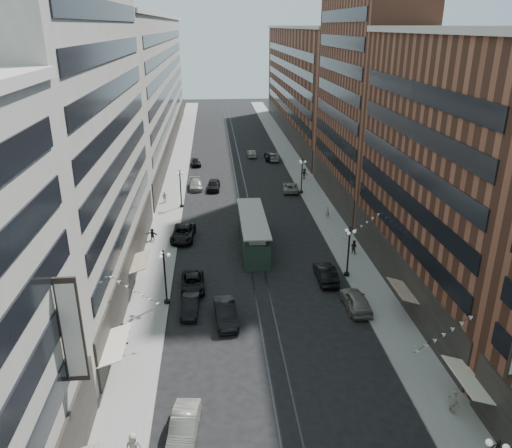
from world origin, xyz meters
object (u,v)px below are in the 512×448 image
object	(u,v)px
car_2	(193,283)
car_11	(290,187)
car_5	(226,313)
car_14	(251,154)
pedestrian_8	(327,212)
car_4	(356,300)
streetcar	(253,233)
lamppost_sw_mid	(181,188)
pedestrian_9	(304,174)
lamppost_se_mid	(302,175)
car_1	(184,427)
pedestrian_6	(165,197)
pedestrian_5	(152,234)
pedestrian_2	(124,334)
car_12	(270,156)
car_extra_1	(274,157)
pedestrian_1	(133,447)
car_7	(183,233)
pedestrian_7	(354,247)
lamppost_sw_far	(165,275)
car_9	(196,162)
car_extra_0	(190,306)
pedestrian_4	(453,402)
car_8	(196,184)
car_13	(214,185)
car_10	(326,273)
lamppost_se_far	(349,250)

from	to	relation	value
car_2	car_11	distance (m)	33.84
car_5	car_14	distance (m)	59.97
car_2	pedestrian_8	xyz separation A→B (m)	(17.72, 18.26, 0.26)
car_4	streetcar	bearing A→B (deg)	-62.12
lamppost_sw_mid	pedestrian_9	bearing A→B (deg)	31.61
lamppost_se_mid	pedestrian_8	world-z (taller)	lamppost_se_mid
car_1	pedestrian_6	world-z (taller)	pedestrian_6
pedestrian_5	pedestrian_6	distance (m)	14.08
pedestrian_2	car_12	size ratio (longest dim) A/B	0.36
car_extra_1	pedestrian_1	bearing A→B (deg)	79.17
car_1	pedestrian_9	xyz separation A→B (m)	(17.80, 56.08, 0.30)
car_7	pedestrian_7	xyz separation A→B (m)	(19.77, -6.12, 0.16)
lamppost_sw_far	pedestrian_6	xyz separation A→B (m)	(-2.56, 29.24, -2.12)
car_9	car_11	distance (m)	23.02
car_extra_1	lamppost_se_mid	bearing A→B (deg)	97.63
lamppost_se_mid	car_extra_0	size ratio (longest dim) A/B	1.28
lamppost_sw_far	pedestrian_1	distance (m)	18.47
pedestrian_4	car_11	xyz separation A→B (m)	(-3.57, 49.51, -0.33)
car_8	car_extra_1	bearing A→B (deg)	45.02
car_11	pedestrian_6	bearing A→B (deg)	19.05
lamppost_se_mid	pedestrian_5	xyz separation A→B (m)	(-21.32, -16.84, -2.18)
pedestrian_7	lamppost_sw_far	bearing A→B (deg)	63.24
pedestrian_2	pedestrian_6	distance (m)	35.60
car_8	pedestrian_6	bearing A→B (deg)	-126.31
car_5	pedestrian_7	bearing A→B (deg)	35.67
car_1	car_12	world-z (taller)	car_12
car_9	car_extra_0	size ratio (longest dim) A/B	0.96
car_9	car_extra_0	world-z (taller)	car_extra_0
car_4	pedestrian_6	xyz separation A→B (m)	(-20.16, 31.54, 0.12)
lamppost_se_mid	car_12	xyz separation A→B (m)	(-2.40, 21.77, -2.31)
car_13	pedestrian_6	size ratio (longest dim) A/B	2.89
lamppost_se_mid	car_8	size ratio (longest dim) A/B	1.09
lamppost_se_mid	car_2	xyz separation A→B (m)	(-16.03, -29.26, -2.41)
car_7	car_2	bearing A→B (deg)	-78.81
car_10	pedestrian_9	distance (m)	36.29
streetcar	car_7	size ratio (longest dim) A/B	2.34
pedestrian_7	lamppost_se_far	bearing A→B (deg)	106.76
streetcar	car_14	world-z (taller)	streetcar
car_8	car_14	size ratio (longest dim) A/B	1.21
pedestrian_2	car_extra_1	xyz separation A→B (m)	(19.52, 59.23, -0.34)
car_8	pedestrian_7	bearing A→B (deg)	-58.54
car_14	car_extra_0	xyz separation A→B (m)	(-10.15, -57.85, 0.02)
pedestrian_1	pedestrian_9	size ratio (longest dim) A/B	1.05
car_10	pedestrian_5	distance (m)	22.29
car_8	car_extra_1	xyz separation A→B (m)	(14.79, 16.83, 0.05)
lamppost_sw_mid	car_extra_1	distance (m)	30.82
lamppost_se_far	car_14	distance (m)	52.57
car_2	pedestrian_5	size ratio (longest dim) A/B	3.24
car_10	car_extra_0	distance (m)	14.63
car_13	car_9	bearing A→B (deg)	105.75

